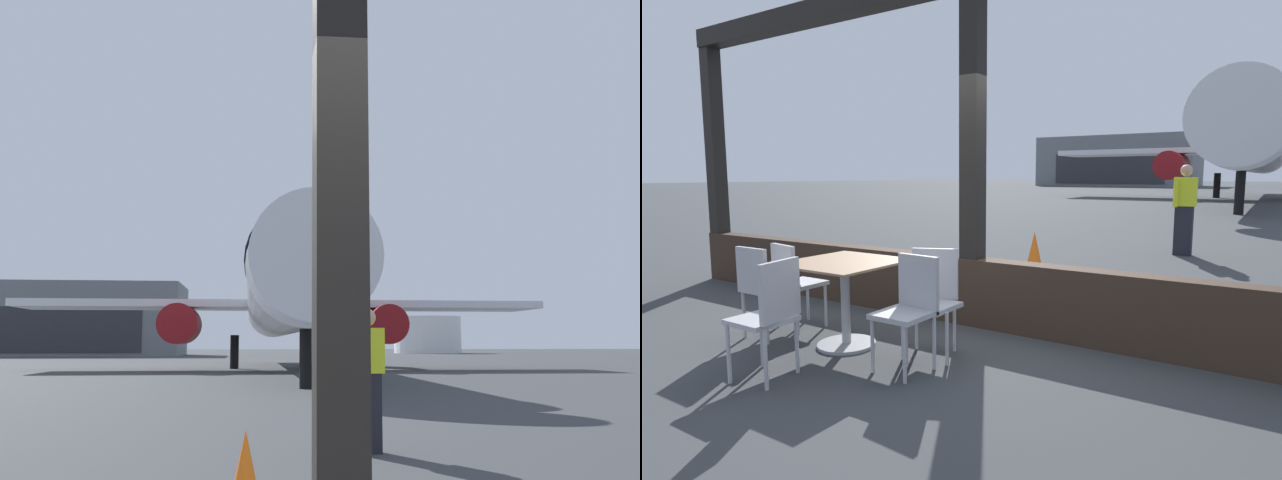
% 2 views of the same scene
% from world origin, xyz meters
% --- Properties ---
extents(ground_plane, '(220.00, 220.00, 0.00)m').
position_xyz_m(ground_plane, '(0.00, 40.00, 0.00)').
color(ground_plane, '#383A3D').
extents(window_frame, '(8.96, 0.24, 3.57)m').
position_xyz_m(window_frame, '(0.00, 0.00, 1.23)').
color(window_frame, '#38281E').
rests_on(window_frame, ground).
extents(dining_table, '(0.92, 0.92, 0.78)m').
position_xyz_m(dining_table, '(-0.60, -1.21, 0.50)').
color(dining_table, '#8C6B4C').
rests_on(dining_table, ground).
extents(cafe_chair_window_left, '(0.50, 0.50, 0.90)m').
position_xyz_m(cafe_chair_window_left, '(0.18, -0.95, 0.53)').
color(cafe_chair_window_left, '#B2B2B7').
rests_on(cafe_chair_window_left, ground).
extents(cafe_chair_window_right, '(0.45, 0.45, 0.92)m').
position_xyz_m(cafe_chair_window_right, '(-0.52, -2.05, 0.54)').
color(cafe_chair_window_right, '#B2B2B7').
rests_on(cafe_chair_window_right, ground).
extents(cafe_chair_aisle_left, '(0.42, 0.42, 0.90)m').
position_xyz_m(cafe_chair_aisle_left, '(0.22, -1.31, 0.54)').
color(cafe_chair_aisle_left, '#B2B2B7').
rests_on(cafe_chair_aisle_left, ground).
extents(cafe_chair_aisle_right, '(0.44, 0.44, 0.86)m').
position_xyz_m(cafe_chair_aisle_right, '(-1.42, -1.10, 0.52)').
color(cafe_chair_aisle_right, '#B2B2B7').
rests_on(cafe_chair_aisle_right, ground).
extents(cafe_chair_side_extra, '(0.40, 0.40, 0.88)m').
position_xyz_m(cafe_chair_side_extra, '(-1.41, -1.47, 0.53)').
color(cafe_chair_side_extra, '#B2B2B7').
rests_on(cafe_chair_side_extra, ground).
extents(airplane, '(25.90, 33.95, 10.30)m').
position_xyz_m(airplane, '(1.29, 31.67, 3.50)').
color(airplane, silver).
rests_on(airplane, ground).
extents(ground_crew_worker, '(0.40, 0.48, 1.74)m').
position_xyz_m(ground_crew_worker, '(1.10, 6.06, 0.90)').
color(ground_crew_worker, black).
rests_on(ground_crew_worker, ground).
extents(traffic_cone, '(0.36, 0.36, 0.72)m').
position_xyz_m(traffic_cone, '(-0.36, 2.36, 0.35)').
color(traffic_cone, orange).
rests_on(traffic_cone, ground).
extents(distant_hangar, '(22.62, 12.11, 7.43)m').
position_xyz_m(distant_hangar, '(-18.79, 75.22, 3.71)').
color(distant_hangar, slate).
rests_on(distant_hangar, ground).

